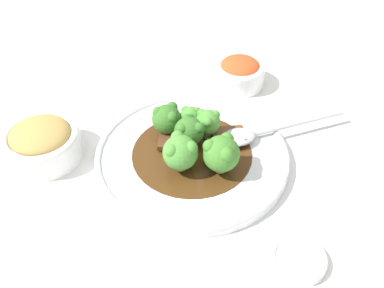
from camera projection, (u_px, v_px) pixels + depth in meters
ground_plane at (192, 160)px, 0.70m from camera, size 4.00×4.00×0.00m
main_plate at (192, 155)px, 0.69m from camera, size 0.30×0.30×0.02m
beef_strip_0 at (220, 152)px, 0.68m from camera, size 0.06×0.04×0.01m
beef_strip_1 at (228, 136)px, 0.71m from camera, size 0.06×0.06×0.01m
beef_strip_2 at (173, 142)px, 0.70m from camera, size 0.06×0.06×0.01m
broccoli_floret_0 at (180, 152)px, 0.64m from camera, size 0.05×0.05×0.06m
broccoli_floret_1 at (190, 117)px, 0.71m from camera, size 0.03×0.03×0.04m
broccoli_floret_2 at (221, 153)px, 0.64m from camera, size 0.05×0.05×0.06m
broccoli_floret_3 at (189, 131)px, 0.68m from camera, size 0.05×0.05×0.05m
broccoli_floret_4 at (208, 122)px, 0.69m from camera, size 0.04×0.04×0.05m
broccoli_floret_5 at (168, 118)px, 0.70m from camera, size 0.05×0.05×0.05m
serving_spoon at (248, 134)px, 0.71m from camera, size 0.22×0.11×0.01m
side_bowl_kimchi at (240, 72)px, 0.83m from camera, size 0.09×0.09×0.05m
side_bowl_appetizer at (42, 142)px, 0.69m from camera, size 0.12×0.12×0.06m
sauce_dish at (299, 259)px, 0.56m from camera, size 0.07×0.07×0.01m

